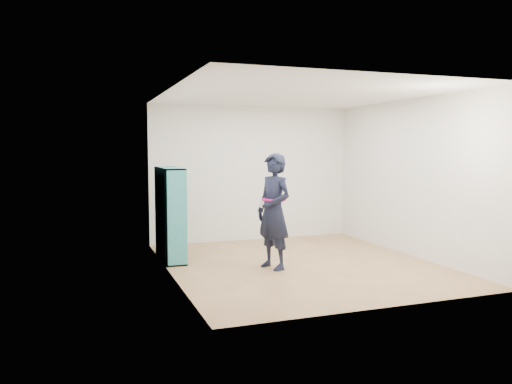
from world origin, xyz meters
name	(u,v)px	position (x,y,z in m)	size (l,w,h in m)	color
floor	(301,264)	(0.00, 0.00, 0.00)	(4.50, 4.50, 0.00)	olive
ceiling	(302,94)	(0.00, 0.00, 2.60)	(4.50, 4.50, 0.00)	white
wall_left	(170,184)	(-2.00, 0.00, 1.30)	(0.02, 4.50, 2.60)	silver
wall_right	(411,178)	(2.00, 0.00, 1.30)	(0.02, 4.50, 2.60)	silver
wall_back	(252,174)	(0.00, 2.25, 1.30)	(4.00, 0.02, 2.60)	silver
wall_front	(387,193)	(0.00, -2.25, 1.30)	(4.00, 0.02, 2.60)	silver
bookshelf	(169,215)	(-1.85, 1.04, 0.73)	(0.32, 1.11, 1.48)	teal
person	(274,211)	(-0.49, -0.10, 0.86)	(0.61, 0.73, 1.72)	black
smartphone	(262,204)	(-0.66, -0.07, 0.97)	(0.06, 0.08, 0.13)	silver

